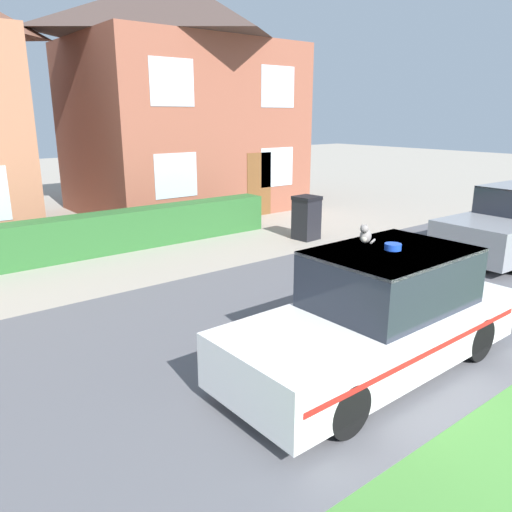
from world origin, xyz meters
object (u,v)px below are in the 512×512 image
object	(u,v)px
cat	(365,235)
wheelie_bin	(306,218)
police_car	(378,316)
house_right	(182,97)

from	to	relation	value
cat	wheelie_bin	world-z (taller)	cat
police_car	house_right	distance (m)	13.14
cat	house_right	distance (m)	12.73
police_car	wheelie_bin	world-z (taller)	police_car
wheelie_bin	cat	bearing A→B (deg)	-132.73
police_car	house_right	world-z (taller)	house_right
cat	wheelie_bin	xyz separation A→B (m)	(4.39, 5.60, -1.22)
house_right	police_car	bearing A→B (deg)	-109.26
police_car	wheelie_bin	distance (m)	7.26
house_right	cat	bearing A→B (deg)	-109.92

